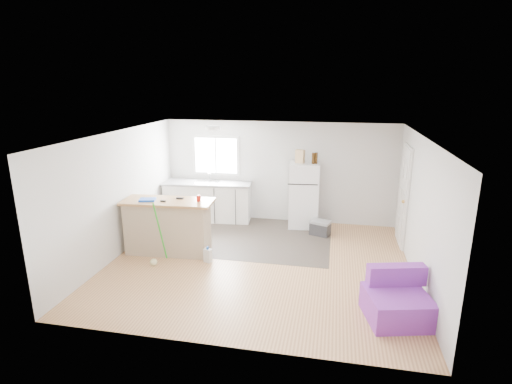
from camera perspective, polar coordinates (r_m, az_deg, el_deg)
room at (r=7.18m, az=0.43°, el=-1.43°), size 5.51×5.01×2.41m
vinyl_zone at (r=8.88m, az=-2.67°, el=-6.25°), size 4.05×2.50×0.00m
window at (r=9.82m, az=-5.74°, el=5.22°), size 1.18×0.06×0.98m
interior_door at (r=8.72m, az=20.34°, el=-0.60°), size 0.11×0.92×2.10m
ceiling_fixture at (r=8.38m, az=-6.15°, el=9.05°), size 0.30×0.30×0.07m
kitchen_cabinets at (r=9.81m, az=-6.88°, el=-1.24°), size 2.18×0.86×1.23m
peninsula at (r=8.05m, az=-12.46°, el=-4.79°), size 1.79×0.78×1.08m
refrigerator at (r=9.29m, az=6.78°, el=-0.44°), size 0.72×0.70×1.51m
cooler at (r=8.97m, az=9.17°, el=-5.06°), size 0.51×0.43×0.33m
purple_seat at (r=6.25m, az=19.47°, el=-14.53°), size 1.02×0.99×0.70m
cleaner_jug at (r=7.65m, az=-6.90°, el=-8.97°), size 0.16×0.14×0.31m
mop at (r=7.68m, az=-14.15°, el=-8.45°), size 0.23×0.35×1.23m
red_cup at (r=7.69m, az=-8.20°, el=-0.89°), size 0.08×0.08×0.12m
blue_tray at (r=7.95m, az=-15.25°, el=-1.06°), size 0.34×0.29×0.04m
tool_a at (r=7.92m, az=-10.84°, el=-0.88°), size 0.14×0.05×0.03m
tool_b at (r=7.81m, az=-13.14°, el=-1.27°), size 0.11×0.06×0.03m
cardboard_box at (r=9.08m, az=6.31°, el=5.08°), size 0.22×0.16×0.30m
bottle_left at (r=9.02m, az=8.19°, el=4.79°), size 0.09×0.09×0.25m
bottle_right at (r=9.06m, az=8.58°, el=4.82°), size 0.08×0.08×0.25m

